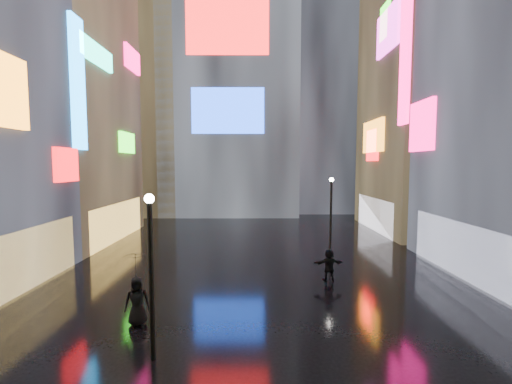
{
  "coord_description": "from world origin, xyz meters",
  "views": [
    {
      "loc": [
        -0.06,
        -1.34,
        6.07
      ],
      "look_at": [
        0.0,
        12.0,
        5.0
      ],
      "focal_mm": 24.0,
      "sensor_mm": 36.0,
      "label": 1
    }
  ],
  "objects": [
    {
      "name": "lamp_near",
      "position": [
        -3.22,
        8.89,
        2.94
      ],
      "size": [
        0.3,
        0.3,
        5.2
      ],
      "color": "black",
      "rests_on": "ground"
    },
    {
      "name": "lamp_far",
      "position": [
        5.16,
        21.78,
        2.94
      ],
      "size": [
        0.3,
        0.3,
        5.2
      ],
      "color": "black",
      "rests_on": "ground"
    },
    {
      "name": "umbrella_2",
      "position": [
        -4.49,
        11.19,
        2.33
      ],
      "size": [
        1.47,
        1.46,
        0.95
      ],
      "primitive_type": "imported",
      "rotation": [
        0.0,
        0.0,
        0.89
      ],
      "color": "black",
      "rests_on": "pedestrian_4"
    },
    {
      "name": "tower_flank_right",
      "position": [
        9.0,
        46.0,
        17.0
      ],
      "size": [
        12.0,
        12.0,
        34.0
      ],
      "primitive_type": "cube",
      "color": "black",
      "rests_on": "ground"
    },
    {
      "name": "pedestrian_4",
      "position": [
        -4.49,
        11.19,
        0.93
      ],
      "size": [
        1.02,
        0.78,
        1.86
      ],
      "primitive_type": "imported",
      "rotation": [
        0.0,
        0.0,
        0.23
      ],
      "color": "black",
      "rests_on": "ground"
    },
    {
      "name": "ground",
      "position": [
        0.0,
        20.0,
        0.0
      ],
      "size": [
        140.0,
        140.0,
        0.0
      ],
      "primitive_type": "plane",
      "color": "black",
      "rests_on": "ground"
    },
    {
      "name": "pedestrian_5",
      "position": [
        3.85,
        16.19,
        0.84
      ],
      "size": [
        1.6,
        0.64,
        1.68
      ],
      "primitive_type": "imported",
      "rotation": [
        0.0,
        0.0,
        3.24
      ],
      "color": "black",
      "rests_on": "ground"
    },
    {
      "name": "tower_flank_left",
      "position": [
        -14.0,
        42.0,
        13.0
      ],
      "size": [
        10.0,
        10.0,
        26.0
      ],
      "primitive_type": "cube",
      "color": "black",
      "rests_on": "ground"
    },
    {
      "name": "tower_main",
      "position": [
        -3.0,
        43.97,
        21.01
      ],
      "size": [
        16.0,
        14.2,
        42.0
      ],
      "color": "black",
      "rests_on": "ground"
    },
    {
      "name": "building_left_far",
      "position": [
        -15.98,
        26.0,
        10.98
      ],
      "size": [
        10.28,
        12.0,
        22.0
      ],
      "color": "black",
      "rests_on": "ground"
    },
    {
      "name": "building_right_far",
      "position": [
        15.98,
        30.0,
        13.98
      ],
      "size": [
        10.28,
        12.0,
        28.0
      ],
      "color": "black",
      "rests_on": "ground"
    }
  ]
}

